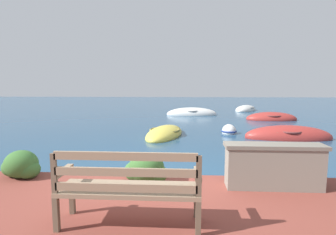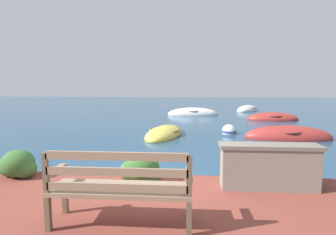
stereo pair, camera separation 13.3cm
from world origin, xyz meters
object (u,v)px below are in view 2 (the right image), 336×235
at_px(rowboat_distant, 247,110).
at_px(mooring_buoy, 229,131).
at_px(rowboat_mid, 164,134).
at_px(rowboat_far, 272,119).
at_px(park_bench, 120,186).
at_px(rowboat_nearest, 288,137).
at_px(rowboat_outer, 193,114).

height_order(rowboat_distant, mooring_buoy, rowboat_distant).
relative_size(rowboat_mid, rowboat_far, 1.09).
distance_m(park_bench, rowboat_nearest, 7.78).
distance_m(park_bench, rowboat_mid, 6.83).
height_order(rowboat_mid, rowboat_far, rowboat_far).
relative_size(rowboat_distant, mooring_buoy, 5.02).
distance_m(rowboat_nearest, rowboat_far, 5.37).
distance_m(park_bench, rowboat_outer, 13.92).
height_order(rowboat_nearest, rowboat_distant, rowboat_nearest).
relative_size(rowboat_nearest, rowboat_outer, 0.92).
height_order(rowboat_nearest, rowboat_mid, rowboat_nearest).
distance_m(rowboat_far, rowboat_outer, 4.80).
bearing_deg(rowboat_distant, park_bench, -164.71).
height_order(rowboat_mid, mooring_buoy, mooring_buoy).
relative_size(rowboat_outer, rowboat_distant, 1.09).
bearing_deg(park_bench, rowboat_mid, 89.33).
bearing_deg(mooring_buoy, rowboat_outer, 101.04).
relative_size(rowboat_far, rowboat_outer, 0.83).
relative_size(park_bench, rowboat_nearest, 0.55).
height_order(park_bench, rowboat_outer, park_bench).
relative_size(rowboat_mid, rowboat_outer, 0.91).
distance_m(rowboat_far, mooring_buoy, 5.29).
bearing_deg(rowboat_outer, rowboat_mid, 75.56).
height_order(rowboat_far, rowboat_outer, rowboat_outer).
xyz_separation_m(rowboat_nearest, rowboat_outer, (-3.17, 7.40, 0.00)).
bearing_deg(rowboat_outer, rowboat_nearest, 108.53).
bearing_deg(rowboat_nearest, rowboat_distant, -93.76).
distance_m(rowboat_far, rowboat_distant, 5.45).
bearing_deg(mooring_buoy, rowboat_mid, -166.99).
relative_size(park_bench, rowboat_distant, 0.55).
distance_m(rowboat_outer, rowboat_distant, 5.31).
bearing_deg(rowboat_nearest, rowboat_mid, -2.88).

